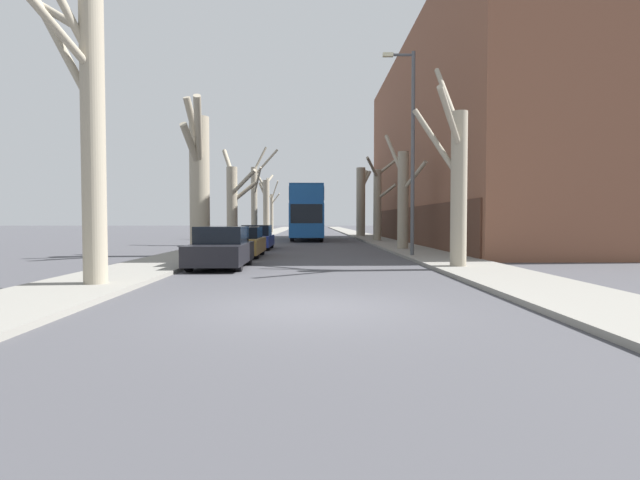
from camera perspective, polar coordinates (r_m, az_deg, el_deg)
name	(u,v)px	position (r m, az deg, el deg)	size (l,w,h in m)	color
ground_plane	(308,307)	(9.33, -1.43, -7.71)	(300.00, 300.00, 0.00)	#424247
sidewalk_left	(265,234)	(59.46, -6.26, 0.73)	(2.65, 120.00, 0.12)	gray
sidewalk_right	(356,234)	(59.44, 4.11, 0.73)	(2.65, 120.00, 0.12)	gray
building_facade_right	(473,144)	(38.08, 17.06, 10.46)	(10.08, 33.97, 14.28)	brown
street_tree_left_0	(88,123)	(13.17, -24.99, 12.04)	(2.22, 2.77, 7.99)	gray
street_tree_left_1	(199,178)	(23.35, -13.65, 6.86)	(1.08, 3.94, 6.99)	gray
street_tree_left_2	(233,201)	(32.99, -9.94, 4.41)	(2.58, 2.64, 6.38)	gray
street_tree_left_3	(255,198)	(43.90, -7.42, 4.76)	(2.37, 2.63, 8.09)	gray
street_tree_left_4	(266,204)	(54.86, -6.19, 4.10)	(2.22, 1.93, 7.34)	gray
street_tree_left_5	(272,210)	(64.14, -5.53, 3.48)	(2.42, 3.19, 6.65)	gray
street_tree_right_0	(456,178)	(17.07, 15.31, 6.90)	(1.67, 4.67, 7.32)	gray
street_tree_right_1	(403,195)	(27.19, 9.44, 5.05)	(1.62, 4.30, 6.62)	gray
street_tree_right_2	(379,200)	(38.07, 6.73, 4.57)	(3.84, 3.64, 7.27)	gray
street_tree_right_3	(361,200)	(49.36, 4.72, 4.59)	(1.48, 2.23, 6.83)	gray
double_decker_bus	(307,210)	(41.42, -1.49, 3.43)	(2.62, 10.51, 4.36)	#19519E
parked_car_0	(221,248)	(17.36, -11.22, -0.93)	(1.79, 4.07, 1.41)	black
parked_car_1	(242,242)	(22.54, -8.85, -0.27)	(1.74, 4.32, 1.33)	olive
parked_car_2	(257,238)	(28.34, -7.24, 0.26)	(1.70, 4.20, 1.36)	navy
lamp_post	(411,144)	(22.17, 10.34, 10.70)	(1.40, 0.20, 8.84)	#4C4F54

